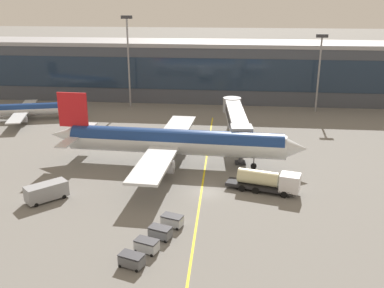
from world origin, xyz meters
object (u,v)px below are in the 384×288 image
(main_airliner, at_px, (174,142))
(baggage_cart_3, at_px, (172,220))
(baggage_cart_1, at_px, (147,245))
(commuter_jet_near, at_px, (26,109))
(baggage_cart_2, at_px, (160,232))
(lavatory_truck, at_px, (46,191))
(baggage_cart_0, at_px, (132,260))
(fuel_tanker, at_px, (268,181))

(main_airliner, xyz_separation_m, baggage_cart_3, (2.84, -21.27, -3.37))
(baggage_cart_1, bearing_deg, commuter_jet_near, 126.97)
(baggage_cart_2, height_order, commuter_jet_near, commuter_jet_near)
(baggage_cart_1, distance_m, commuter_jet_near, 65.49)
(lavatory_truck, height_order, commuter_jet_near, commuter_jet_near)
(baggage_cart_0, xyz_separation_m, baggage_cart_3, (3.03, 9.11, 0.00))
(main_airliner, distance_m, baggage_cart_0, 30.57)
(fuel_tanker, distance_m, commuter_jet_near, 64.04)
(commuter_jet_near, bearing_deg, baggage_cart_1, -53.03)
(lavatory_truck, distance_m, baggage_cart_3, 19.67)
(baggage_cart_0, xyz_separation_m, baggage_cart_1, (1.01, 3.04, 0.00))
(fuel_tanker, bearing_deg, main_airliner, 147.88)
(baggage_cart_3, bearing_deg, main_airliner, 97.61)
(baggage_cart_1, xyz_separation_m, baggage_cart_3, (2.02, 6.07, 0.00))
(main_airliner, bearing_deg, baggage_cart_3, -82.39)
(baggage_cart_0, distance_m, baggage_cart_2, 6.40)
(fuel_tanker, xyz_separation_m, baggage_cart_0, (-15.54, -20.75, -0.96))
(baggage_cart_0, bearing_deg, commuter_jet_near, 124.73)
(lavatory_truck, bearing_deg, baggage_cart_3, -15.86)
(main_airliner, xyz_separation_m, fuel_tanker, (15.34, -9.63, -2.41))
(baggage_cart_2, bearing_deg, main_airliner, 94.31)
(lavatory_truck, distance_m, baggage_cart_1, 20.41)
(baggage_cart_0, bearing_deg, baggage_cart_2, 71.57)
(lavatory_truck, height_order, baggage_cart_3, lavatory_truck)
(lavatory_truck, bearing_deg, commuter_jet_near, 118.82)
(baggage_cart_3, bearing_deg, lavatory_truck, 164.14)
(baggage_cart_0, bearing_deg, baggage_cart_3, 71.57)
(lavatory_truck, xyz_separation_m, baggage_cart_2, (17.90, -8.41, -0.64))
(main_airliner, height_order, fuel_tanker, main_airliner)
(baggage_cart_0, xyz_separation_m, baggage_cart_2, (2.02, 6.07, 0.00))
(lavatory_truck, xyz_separation_m, baggage_cart_3, (18.91, -5.37, -0.64))
(lavatory_truck, bearing_deg, main_airliner, 44.70)
(main_airliner, distance_m, fuel_tanker, 18.28)
(baggage_cart_0, bearing_deg, fuel_tanker, 53.17)
(main_airliner, height_order, lavatory_truck, main_airliner)
(baggage_cart_3, xyz_separation_m, commuter_jet_near, (-41.39, 46.23, 1.66))
(fuel_tanker, distance_m, lavatory_truck, 32.03)
(main_airliner, height_order, baggage_cart_1, main_airliner)
(baggage_cart_3, bearing_deg, baggage_cart_2, -108.43)
(fuel_tanker, xyz_separation_m, commuter_jet_near, (-53.89, 34.59, 0.69))
(main_airliner, distance_m, baggage_cart_1, 27.56)
(baggage_cart_2, bearing_deg, baggage_cart_0, -108.43)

